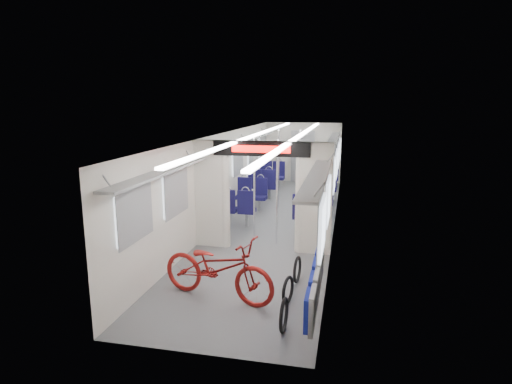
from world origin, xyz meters
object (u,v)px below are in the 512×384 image
Objects in this scene: seat_bay_far_left at (267,178)px; stanchion_far_left at (279,169)px; bike_hoop_c at (297,271)px; stanchion_near_right at (277,193)px; stanchion_far_right at (299,170)px; seat_bay_far_right at (323,178)px; flip_bench at (316,283)px; bike_hoop_a at (284,317)px; stanchion_near_left at (254,188)px; seat_bay_near_right at (314,204)px; seat_bay_near_left at (245,199)px; bicycle at (218,268)px; bike_hoop_b at (288,292)px.

stanchion_far_left reaches higher than seat_bay_far_left.
seat_bay_far_left is at bearing 104.80° from bike_hoop_c.
stanchion_far_right is at bearing 88.27° from stanchion_near_right.
seat_bay_far_right is at bearing 90.10° from bike_hoop_c.
flip_bench is 3.47m from stanchion_near_right.
stanchion_far_left is (0.68, -1.82, 0.61)m from seat_bay_far_left.
stanchion_far_left is (-1.22, 6.98, 0.93)m from bike_hoop_a.
stanchion_near_left reaches higher than seat_bay_far_left.
flip_bench is 1.07× the size of seat_bay_near_right.
bike_hoop_a is (-0.39, -0.39, -0.36)m from flip_bench.
seat_bay_near_right is at bearing -5.29° from seat_bay_near_left.
seat_bay_near_right is at bearing 94.76° from flip_bench.
bike_hoop_c is 0.20× the size of stanchion_far_left.
seat_bay_far_right reaches higher than bicycle.
stanchion_near_right is at bearing -97.24° from seat_bay_far_right.
stanchion_near_left is 2.89m from stanchion_far_left.
bicycle is 8.05m from seat_bay_far_left.
bicycle is 6.23m from stanchion_far_left.
bike_hoop_b is at bearing -84.88° from stanchion_far_right.
bike_hoop_b is at bearing -90.39° from seat_bay_near_right.
stanchion_near_left is (-1.70, 3.70, 0.57)m from flip_bench.
bicycle is 4.77m from seat_bay_near_right.
bike_hoop_b is (-0.06, 0.83, -0.02)m from bike_hoop_a.
stanchion_near_right is 1.00× the size of stanchion_far_left.
bike_hoop_a is 9.01m from seat_bay_far_left.
stanchion_near_left is 2.95m from stanchion_far_right.
seat_bay_near_left is (-1.90, 5.59, 0.30)m from bike_hoop_a.
stanchion_near_left reaches higher than bike_hoop_c.
bike_hoop_c is at bearing -38.72° from bicycle.
stanchion_far_left and stanchion_far_right have the same top height.
seat_bay_far_left is at bearing 110.48° from stanchion_far_left.
seat_bay_near_right is at bearing 69.16° from stanchion_near_right.
stanchion_far_left reaches higher than bike_hoop_b.
seat_bay_near_right reaches higher than bike_hoop_c.
flip_bench is at bearing -72.42° from bike_hoop_c.
flip_bench is 8.61m from seat_bay_far_right.
seat_bay_near_right is 2.06m from stanchion_far_left.
seat_bay_near_left is at bearing -116.10° from stanchion_far_left.
stanchion_far_right is (1.29, -1.84, 0.61)m from seat_bay_far_left.
stanchion_near_left is 1.00× the size of stanchion_far_left.
seat_bay_far_right is (-0.42, 8.60, -0.01)m from flip_bench.
stanchion_far_left is (-0.51, 3.35, 0.00)m from stanchion_near_right.
bicycle is 3.37m from stanchion_near_left.
seat_bay_far_left is at bearing 105.23° from flip_bench.
bike_hoop_a is at bearing -71.22° from seat_bay_near_left.
stanchion_far_left is (-1.61, 6.59, 0.57)m from flip_bench.
seat_bay_near_left is at bearing 22.46° from bicycle.
bicycle is 1.44m from bike_hoop_a.
stanchion_far_left is (0.68, 1.39, 0.63)m from seat_bay_near_left.
seat_bay_near_left is 3.88m from seat_bay_far_right.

